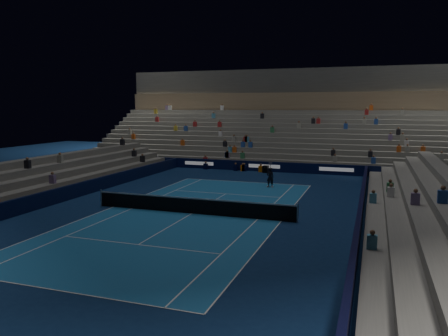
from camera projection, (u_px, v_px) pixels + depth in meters
name	position (u px, v px, depth m)	size (l,w,h in m)	color
ground	(192.00, 214.00, 26.51)	(90.00, 90.00, 0.00)	#0C224A
court_surface	(192.00, 214.00, 26.51)	(10.97, 23.77, 0.01)	#1C5E9C
sponsor_barrier_far	(264.00, 166.00, 43.77)	(44.00, 0.25, 1.00)	black
sponsor_barrier_east	(360.00, 219.00, 23.32)	(0.25, 37.00, 1.00)	black
sponsor_barrier_west	(59.00, 195.00, 29.55)	(0.25, 37.00, 1.00)	#081032
grandstand_main	(284.00, 133.00, 52.18)	(44.00, 15.20, 11.20)	slate
grandstand_east	(431.00, 216.00, 22.15)	(5.00, 37.00, 2.50)	slate
grandstand_west	(18.00, 186.00, 30.61)	(5.00, 37.00, 2.50)	slate
tennis_net	(192.00, 205.00, 26.44)	(12.90, 0.10, 1.10)	#B2B2B7
tennis_player	(270.00, 177.00, 35.16)	(0.58, 0.38, 1.59)	black
broadcast_camera	(266.00, 169.00, 43.06)	(0.54, 0.99, 0.67)	black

